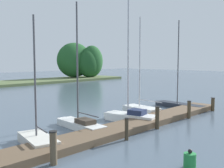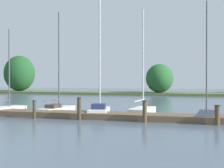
{
  "view_description": "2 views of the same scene",
  "coord_description": "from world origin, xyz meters",
  "px_view_note": "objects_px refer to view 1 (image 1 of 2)",
  "views": [
    {
      "loc": [
        -11.49,
        0.49,
        3.95
      ],
      "look_at": [
        1.36,
        12.56,
        2.36
      ],
      "focal_mm": 43.99,
      "sensor_mm": 36.0,
      "label": 1
    },
    {
      "loc": [
        7.93,
        -7.16,
        2.28
      ],
      "look_at": [
        2.22,
        13.21,
        2.04
      ],
      "focal_mm": 48.46,
      "sensor_mm": 36.0,
      "label": 2
    }
  ],
  "objects_px": {
    "sailboat_4": "(140,108)",
    "mooring_piling_2": "(127,129)",
    "mooring_piling_3": "(157,118)",
    "mooring_piling_4": "(189,110)",
    "sailboat_1": "(37,139)",
    "sailboat_3": "(130,115)",
    "channel_buoy_0": "(190,160)",
    "sailboat_5": "(178,104)",
    "mooring_piling_5": "(213,104)",
    "mooring_piling_1": "(53,148)",
    "sailboat_2": "(80,122)"
  },
  "relations": [
    {
      "from": "sailboat_5",
      "to": "mooring_piling_1",
      "type": "distance_m",
      "value": 14.5
    },
    {
      "from": "sailboat_4",
      "to": "mooring_piling_3",
      "type": "bearing_deg",
      "value": 144.73
    },
    {
      "from": "mooring_piling_4",
      "to": "channel_buoy_0",
      "type": "xyz_separation_m",
      "value": [
        -7.7,
        -4.05,
        -0.32
      ]
    },
    {
      "from": "sailboat_1",
      "to": "mooring_piling_3",
      "type": "bearing_deg",
      "value": -97.18
    },
    {
      "from": "sailboat_2",
      "to": "sailboat_3",
      "type": "height_order",
      "value": "sailboat_3"
    },
    {
      "from": "sailboat_4",
      "to": "channel_buoy_0",
      "type": "bearing_deg",
      "value": 143.04
    },
    {
      "from": "mooring_piling_5",
      "to": "channel_buoy_0",
      "type": "distance_m",
      "value": 12.12
    },
    {
      "from": "mooring_piling_1",
      "to": "mooring_piling_2",
      "type": "xyz_separation_m",
      "value": [
        4.29,
        0.04,
        -0.1
      ]
    },
    {
      "from": "sailboat_4",
      "to": "mooring_piling_2",
      "type": "height_order",
      "value": "sailboat_4"
    },
    {
      "from": "mooring_piling_4",
      "to": "mooring_piling_2",
      "type": "bearing_deg",
      "value": -178.71
    },
    {
      "from": "sailboat_3",
      "to": "mooring_piling_5",
      "type": "relative_size",
      "value": 7.5
    },
    {
      "from": "sailboat_2",
      "to": "mooring_piling_2",
      "type": "bearing_deg",
      "value": -172.59
    },
    {
      "from": "sailboat_1",
      "to": "mooring_piling_2",
      "type": "distance_m",
      "value": 4.25
    },
    {
      "from": "sailboat_4",
      "to": "sailboat_5",
      "type": "height_order",
      "value": "sailboat_5"
    },
    {
      "from": "sailboat_1",
      "to": "sailboat_4",
      "type": "bearing_deg",
      "value": -69.42
    },
    {
      "from": "sailboat_2",
      "to": "sailboat_4",
      "type": "relative_size",
      "value": 1.02
    },
    {
      "from": "sailboat_1",
      "to": "mooring_piling_3",
      "type": "height_order",
      "value": "sailboat_1"
    },
    {
      "from": "sailboat_1",
      "to": "mooring_piling_1",
      "type": "height_order",
      "value": "sailboat_1"
    },
    {
      "from": "sailboat_4",
      "to": "mooring_piling_5",
      "type": "bearing_deg",
      "value": -123.11
    },
    {
      "from": "sailboat_3",
      "to": "mooring_piling_3",
      "type": "relative_size",
      "value": 5.91
    },
    {
      "from": "mooring_piling_3",
      "to": "mooring_piling_2",
      "type": "bearing_deg",
      "value": -177.46
    },
    {
      "from": "sailboat_2",
      "to": "sailboat_4",
      "type": "distance_m",
      "value": 6.05
    },
    {
      "from": "sailboat_1",
      "to": "mooring_piling_3",
      "type": "xyz_separation_m",
      "value": [
        6.3,
        -2.32,
        0.35
      ]
    },
    {
      "from": "mooring_piling_1",
      "to": "mooring_piling_3",
      "type": "height_order",
      "value": "mooring_piling_3"
    },
    {
      "from": "sailboat_2",
      "to": "sailboat_3",
      "type": "bearing_deg",
      "value": -99.48
    },
    {
      "from": "sailboat_3",
      "to": "mooring_piling_4",
      "type": "relative_size",
      "value": 6.44
    },
    {
      "from": "sailboat_4",
      "to": "sailboat_5",
      "type": "xyz_separation_m",
      "value": [
        4.0,
        -0.88,
        -0.06
      ]
    },
    {
      "from": "mooring_piling_2",
      "to": "channel_buoy_0",
      "type": "relative_size",
      "value": 1.58
    },
    {
      "from": "channel_buoy_0",
      "to": "mooring_piling_1",
      "type": "bearing_deg",
      "value": 129.9
    },
    {
      "from": "mooring_piling_2",
      "to": "mooring_piling_4",
      "type": "distance_m",
      "value": 6.65
    },
    {
      "from": "mooring_piling_1",
      "to": "channel_buoy_0",
      "type": "xyz_separation_m",
      "value": [
        3.23,
        -3.87,
        -0.37
      ]
    },
    {
      "from": "channel_buoy_0",
      "to": "mooring_piling_2",
      "type": "bearing_deg",
      "value": 74.87
    },
    {
      "from": "sailboat_3",
      "to": "mooring_piling_1",
      "type": "relative_size",
      "value": 5.97
    },
    {
      "from": "sailboat_5",
      "to": "mooring_piling_2",
      "type": "bearing_deg",
      "value": 110.68
    },
    {
      "from": "mooring_piling_1",
      "to": "mooring_piling_5",
      "type": "xyz_separation_m",
      "value": [
        14.67,
        0.15,
        -0.13
      ]
    },
    {
      "from": "sailboat_1",
      "to": "mooring_piling_4",
      "type": "distance_m",
      "value": 10.37
    },
    {
      "from": "sailboat_5",
      "to": "channel_buoy_0",
      "type": "bearing_deg",
      "value": 126.31
    },
    {
      "from": "mooring_piling_3",
      "to": "mooring_piling_4",
      "type": "height_order",
      "value": "mooring_piling_3"
    },
    {
      "from": "sailboat_1",
      "to": "mooring_piling_5",
      "type": "distance_m",
      "value": 14.04
    },
    {
      "from": "sailboat_4",
      "to": "channel_buoy_0",
      "type": "distance_m",
      "value": 10.31
    },
    {
      "from": "sailboat_5",
      "to": "mooring_piling_1",
      "type": "height_order",
      "value": "sailboat_5"
    },
    {
      "from": "mooring_piling_1",
      "to": "mooring_piling_3",
      "type": "distance_m",
      "value": 7.13
    },
    {
      "from": "sailboat_1",
      "to": "mooring_piling_2",
      "type": "relative_size",
      "value": 5.4
    },
    {
      "from": "mooring_piling_3",
      "to": "mooring_piling_1",
      "type": "bearing_deg",
      "value": -178.7
    },
    {
      "from": "sailboat_4",
      "to": "mooring_piling_2",
      "type": "distance_m",
      "value": 6.99
    },
    {
      "from": "sailboat_2",
      "to": "mooring_piling_1",
      "type": "distance_m",
      "value": 5.42
    },
    {
      "from": "mooring_piling_1",
      "to": "sailboat_4",
      "type": "bearing_deg",
      "value": 20.04
    },
    {
      "from": "sailboat_1",
      "to": "sailboat_3",
      "type": "distance_m",
      "value": 6.76
    },
    {
      "from": "sailboat_3",
      "to": "sailboat_4",
      "type": "xyz_separation_m",
      "value": [
        2.63,
        1.19,
        -0.06
      ]
    },
    {
      "from": "sailboat_5",
      "to": "mooring_piling_3",
      "type": "distance_m",
      "value": 7.59
    }
  ]
}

